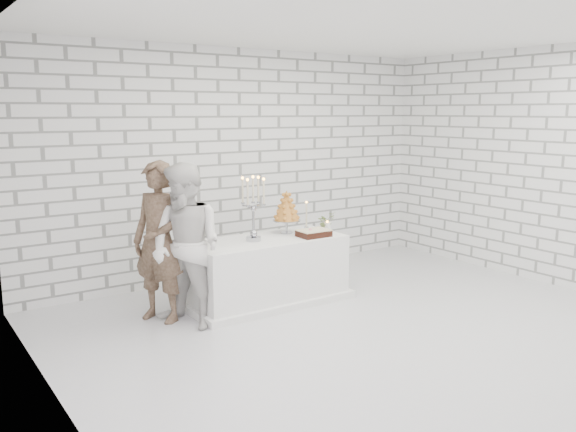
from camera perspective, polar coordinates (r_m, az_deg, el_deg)
The scene contains 14 objects.
ground at distance 6.29m, azimuth 7.24°, elevation -10.44°, with size 6.00×5.00×0.01m, color silver.
ceiling at distance 5.95m, azimuth 7.91°, elevation 17.75°, with size 6.00×5.00×0.01m, color white.
wall_back at distance 7.96m, azimuth -4.61°, elevation 5.02°, with size 6.00×0.01×3.00m, color white.
wall_left at distance 4.53m, azimuth -21.94°, elevation 0.50°, with size 0.01×5.00×3.00m, color white.
wall_right at distance 8.24m, azimuth 23.30°, elevation 4.41°, with size 0.01×5.00×3.00m, color white.
cake_table at distance 6.90m, azimuth -2.04°, elevation -5.24°, with size 1.80×0.80×0.75m, color white.
groom at distance 6.34m, azimuth -12.27°, elevation -2.44°, with size 0.62×0.41×1.69m, color #3D2A1E.
bride at distance 6.09m, azimuth -9.71°, elevation -2.89°, with size 0.82×0.64×1.69m, color white.
candelabra at distance 6.64m, azimuth -3.35°, elevation 0.73°, with size 0.30×0.30×0.74m, color #A1A1AB, non-canonical shape.
croquembouche at distance 7.06m, azimuth -0.14°, elevation 0.40°, with size 0.33×0.33×0.52m, color #955920, non-canonical shape.
chocolate_cake at distance 6.92m, azimuth 2.48°, elevation -1.64°, with size 0.36×0.26×0.08m, color black.
pillar_candle at distance 7.18m, azimuth 3.78°, elevation -1.09°, with size 0.08×0.08×0.12m, color white.
extra_taper at distance 7.38m, azimuth 1.78°, elevation 0.03°, with size 0.06×0.06×0.32m, color beige.
flowers at distance 7.21m, azimuth 3.65°, elevation -0.55°, with size 0.22×0.19×0.24m, color #4D6E3B.
Camera 1 is at (-3.95, -4.37, 2.20)m, focal length 37.05 mm.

